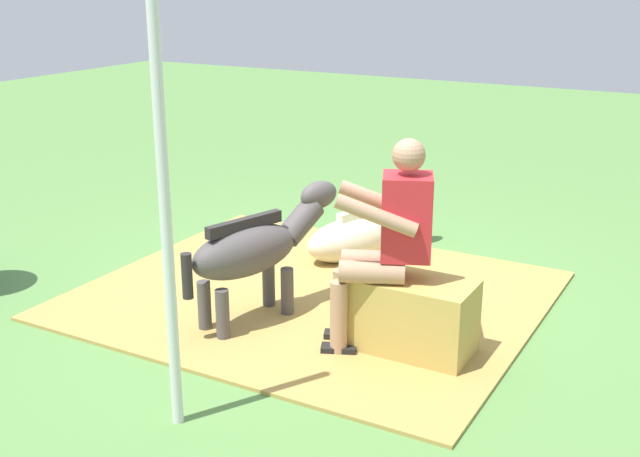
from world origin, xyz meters
TOP-DOWN VIEW (x-y plane):
  - ground_plane at (0.00, 0.00)m, footprint 24.00×24.00m
  - hay_patch at (0.09, 0.01)m, footprint 3.22×2.79m
  - hay_bale at (-0.90, 0.50)m, footprint 0.78×0.42m
  - person_seated at (-0.74, 0.55)m, footprint 0.72×0.58m
  - pony_standing at (0.22, 0.56)m, footprint 0.60×1.31m
  - pony_lying at (0.15, -0.93)m, footprint 0.81×1.33m
  - tent_pole_left at (-0.14, 1.87)m, footprint 0.06×0.06m

SIDE VIEW (x-z plane):
  - ground_plane at x=0.00m, z-range 0.00..0.00m
  - hay_patch at x=0.09m, z-range 0.00..0.02m
  - pony_lying at x=0.15m, z-range -0.02..0.40m
  - hay_bale at x=-0.90m, z-range 0.00..0.49m
  - pony_standing at x=0.22m, z-range 0.08..0.97m
  - person_seated at x=-0.74m, z-range 0.08..1.45m
  - tent_pole_left at x=-0.14m, z-range 0.00..2.21m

